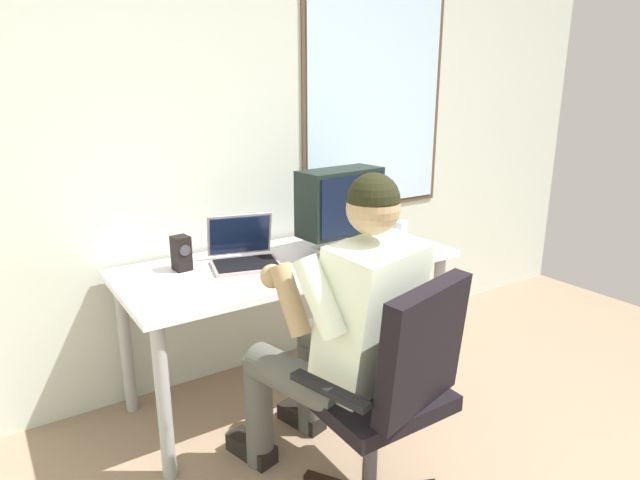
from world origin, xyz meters
TOP-DOWN VIEW (x-y plane):
  - wall_rear at (0.03, 2.38)m, footprint 5.17×0.08m
  - desk at (-0.15, 1.96)m, footprint 1.67×0.72m
  - office_chair at (-0.27, 1.02)m, footprint 0.62×0.55m
  - person_seated at (-0.33, 1.27)m, footprint 0.63×0.85m
  - crt_monitor at (0.15, 1.95)m, footprint 0.47×0.24m
  - laptop at (-0.37, 2.05)m, footprint 0.39×0.38m
  - wine_glass at (0.45, 1.82)m, footprint 0.08×0.08m
  - desk_speaker at (-0.66, 2.11)m, footprint 0.08×0.09m

SIDE VIEW (x-z plane):
  - office_chair at x=-0.27m, z-range 0.08..1.04m
  - desk at x=-0.15m, z-range 0.28..1.02m
  - person_seated at x=-0.33m, z-range 0.03..1.34m
  - laptop at x=-0.37m, z-range 0.68..0.92m
  - desk_speaker at x=-0.66m, z-range 0.74..0.91m
  - wine_glass at x=0.45m, z-range 0.77..0.91m
  - crt_monitor at x=0.15m, z-range 0.78..1.21m
  - wall_rear at x=0.03m, z-range 0.01..2.69m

